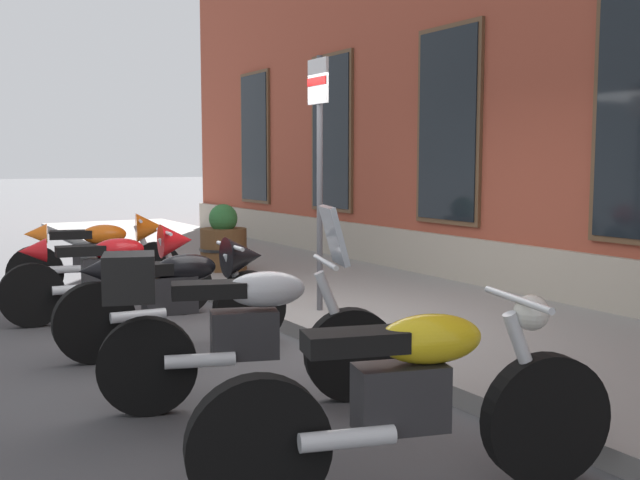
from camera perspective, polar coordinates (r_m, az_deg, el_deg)
name	(u,v)px	position (r m, az deg, el deg)	size (l,w,h in m)	color
ground_plane	(295,338)	(7.04, -1.94, -7.48)	(140.00, 140.00, 0.00)	#424244
sidewalk	(423,314)	(7.84, 7.89, -5.62)	(26.15, 3.03, 0.14)	slate
motorcycle_orange_sport	(103,252)	(9.41, -16.26, -0.88)	(0.71, 2.02, 1.01)	black
motorcycle_red_sport	(118,268)	(8.02, -15.18, -2.10)	(0.62, 2.15, 0.98)	black
motorcycle_black_sport	(183,291)	(6.52, -10.37, -3.81)	(0.62, 2.03, 0.98)	black
motorcycle_silver_touring	(236,326)	(5.00, -6.46, -6.53)	(0.91, 1.95, 1.35)	black
motorcycle_yellow_naked	(414,402)	(3.70, 7.17, -12.17)	(0.80, 2.11, 0.99)	black
parking_sign	(319,148)	(7.48, -0.07, 7.02)	(0.36, 0.07, 2.54)	#4C4C51
barrel_planter	(224,243)	(10.49, -7.37, -0.22)	(0.67, 0.67, 0.92)	brown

